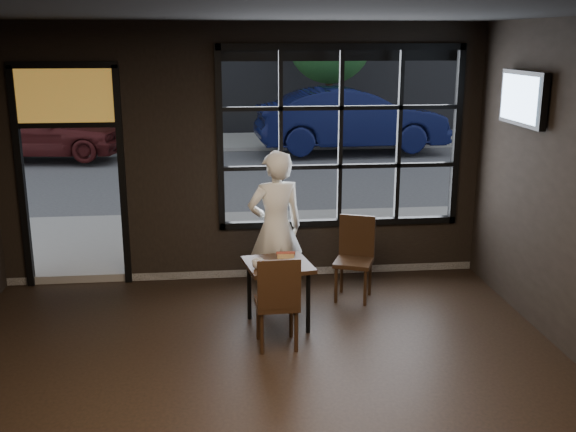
{
  "coord_description": "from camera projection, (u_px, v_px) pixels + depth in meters",
  "views": [
    {
      "loc": [
        -0.35,
        -4.75,
        3.01
      ],
      "look_at": [
        0.4,
        2.2,
        1.15
      ],
      "focal_mm": 42.0,
      "sensor_mm": 36.0,
      "label": 1
    }
  ],
  "objects": [
    {
      "name": "tv",
      "position": [
        523.0,
        98.0,
        7.19
      ],
      "size": [
        0.11,
        0.99,
        0.58
      ],
      "primitive_type": "cube",
      "color": "black",
      "rests_on": "wall_right"
    },
    {
      "name": "window_frame",
      "position": [
        340.0,
        137.0,
        8.4
      ],
      "size": [
        3.06,
        0.12,
        2.28
      ],
      "primitive_type": "cube",
      "color": "black",
      "rests_on": "ground"
    },
    {
      "name": "chair_near",
      "position": [
        277.0,
        300.0,
        6.67
      ],
      "size": [
        0.44,
        0.44,
        0.97
      ],
      "primitive_type": "cube",
      "rotation": [
        0.0,
        0.0,
        3.18
      ],
      "color": "black",
      "rests_on": "floor"
    },
    {
      "name": "cup",
      "position": [
        258.0,
        264.0,
        6.9
      ],
      "size": [
        0.15,
        0.15,
        0.1
      ],
      "primitive_type": "imported",
      "rotation": [
        0.0,
        0.0,
        0.21
      ],
      "color": "silver",
      "rests_on": "cafe_table"
    },
    {
      "name": "hotdog",
      "position": [
        286.0,
        255.0,
        7.24
      ],
      "size": [
        0.2,
        0.08,
        0.06
      ],
      "primitive_type": null,
      "rotation": [
        0.0,
        0.0,
        -0.02
      ],
      "color": "tan",
      "rests_on": "cafe_table"
    },
    {
      "name": "tree_right",
      "position": [
        330.0,
        41.0,
        19.15
      ],
      "size": [
        2.42,
        2.42,
        4.14
      ],
      "color": "#332114",
      "rests_on": "street_asphalt"
    },
    {
      "name": "ceiling",
      "position": [
        264.0,
        6.0,
        4.55
      ],
      "size": [
        6.0,
        7.0,
        0.02
      ],
      "primitive_type": "cube",
      "color": "black",
      "rests_on": "ground"
    },
    {
      "name": "maroon_car",
      "position": [
        39.0,
        130.0,
        16.67
      ],
      "size": [
        4.23,
        2.13,
        1.38
      ],
      "primitive_type": "imported",
      "rotation": [
        0.0,
        0.0,
        1.45
      ],
      "color": "#4E1717",
      "rests_on": "street_asphalt"
    },
    {
      "name": "cafe_table",
      "position": [
        278.0,
        294.0,
        7.17
      ],
      "size": [
        0.76,
        0.76,
        0.72
      ],
      "primitive_type": "cube",
      "rotation": [
        0.0,
        0.0,
        0.17
      ],
      "color": "black",
      "rests_on": "floor"
    },
    {
      "name": "chair_window",
      "position": [
        354.0,
        260.0,
        7.88
      ],
      "size": [
        0.55,
        0.55,
        0.98
      ],
      "primitive_type": "cube",
      "rotation": [
        0.0,
        0.0,
        -0.38
      ],
      "color": "black",
      "rests_on": "floor"
    },
    {
      "name": "tree_left",
      "position": [
        121.0,
        43.0,
        18.66
      ],
      "size": [
        2.38,
        2.38,
        4.06
      ],
      "color": "#332114",
      "rests_on": "street_asphalt"
    },
    {
      "name": "man",
      "position": [
        276.0,
        228.0,
        7.68
      ],
      "size": [
        0.74,
        0.58,
        1.8
      ],
      "primitive_type": "imported",
      "rotation": [
        0.0,
        0.0,
        3.39
      ],
      "color": "silver",
      "rests_on": "floor"
    },
    {
      "name": "street_asphalt",
      "position": [
        223.0,
        112.0,
        28.44
      ],
      "size": [
        60.0,
        41.0,
        0.04
      ],
      "primitive_type": "cube",
      "color": "#545456",
      "rests_on": "ground"
    },
    {
      "name": "stained_transom",
      "position": [
        65.0,
        95.0,
        7.92
      ],
      "size": [
        1.2,
        0.06,
        0.7
      ],
      "primitive_type": "cube",
      "color": "orange",
      "rests_on": "ground"
    },
    {
      "name": "floor",
      "position": [
        268.0,
        428.0,
        5.38
      ],
      "size": [
        6.0,
        7.0,
        0.02
      ],
      "primitive_type": "cube",
      "color": "black",
      "rests_on": "ground"
    },
    {
      "name": "navy_car",
      "position": [
        351.0,
        119.0,
        17.73
      ],
      "size": [
        5.08,
        2.01,
        1.65
      ],
      "primitive_type": "imported",
      "rotation": [
        0.0,
        0.0,
        1.62
      ],
      "color": "#0A0F34",
      "rests_on": "street_asphalt"
    }
  ]
}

